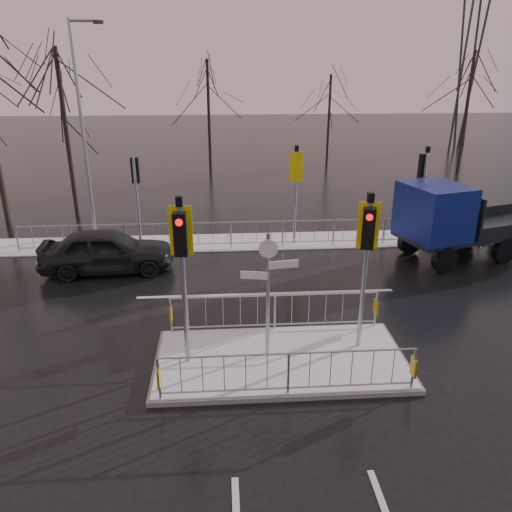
{
  "coord_description": "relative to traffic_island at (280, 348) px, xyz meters",
  "views": [
    {
      "loc": [
        -1.3,
        -10.18,
        6.76
      ],
      "look_at": [
        -0.42,
        2.47,
        1.8
      ],
      "focal_mm": 35.0,
      "sensor_mm": 36.0,
      "label": 1
    }
  ],
  "objects": [
    {
      "name": "tree_far_c",
      "position": [
        14.01,
        20.99,
        4.76
      ],
      "size": [
        4.0,
        4.0,
        7.55
      ],
      "color": "black",
      "rests_on": "ground"
    },
    {
      "name": "tree_far_b",
      "position": [
        6.01,
        23.99,
        3.79
      ],
      "size": [
        3.25,
        3.25,
        6.14
      ],
      "color": "black",
      "rests_on": "ground"
    },
    {
      "name": "tree_near_b",
      "position": [
        -7.99,
        12.49,
        4.76
      ],
      "size": [
        4.0,
        4.0,
        7.55
      ],
      "color": "black",
      "rests_on": "ground"
    },
    {
      "name": "ground",
      "position": [
        0.01,
        -0.01,
        -0.39
      ],
      "size": [
        120.0,
        120.0,
        0.0
      ],
      "primitive_type": "plane",
      "color": "black",
      "rests_on": "ground"
    },
    {
      "name": "snow_verge",
      "position": [
        0.01,
        8.59,
        -0.37
      ],
      "size": [
        30.0,
        2.0,
        0.04
      ],
      "primitive_type": "cube",
      "color": "white",
      "rests_on": "ground"
    },
    {
      "name": "far_kerb_fixtures",
      "position": [
        0.31,
        8.08,
        0.63
      ],
      "size": [
        18.0,
        0.65,
        3.83
      ],
      "color": "#969CA4",
      "rests_on": "ground"
    },
    {
      "name": "street_lamp_left",
      "position": [
        -6.42,
        9.49,
        4.1
      ],
      "size": [
        1.25,
        0.18,
        8.2
      ],
      "color": "#969CA4",
      "rests_on": "ground"
    },
    {
      "name": "car_far_lane",
      "position": [
        -5.25,
        6.0,
        0.36
      ],
      "size": [
        4.53,
        2.06,
        1.51
      ],
      "primitive_type": "imported",
      "rotation": [
        0.0,
        0.0,
        1.63
      ],
      "color": "black",
      "rests_on": "ground"
    },
    {
      "name": "traffic_island",
      "position": [
        0.0,
        0.0,
        0.0
      ],
      "size": [
        6.0,
        3.04,
        4.15
      ],
      "color": "slate",
      "rests_on": "ground"
    },
    {
      "name": "tree_far_a",
      "position": [
        -1.99,
        21.99,
        4.43
      ],
      "size": [
        3.75,
        3.75,
        7.08
      ],
      "color": "black",
      "rests_on": "ground"
    },
    {
      "name": "lane_markings",
      "position": [
        0.01,
        -0.34,
        -0.39
      ],
      "size": [
        8.0,
        11.38,
        0.01
      ],
      "color": "silver",
      "rests_on": "ground"
    },
    {
      "name": "flatbed_truck",
      "position": [
        6.89,
        6.29,
        1.12
      ],
      "size": [
        6.49,
        3.82,
        2.83
      ],
      "color": "black",
      "rests_on": "ground"
    }
  ]
}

